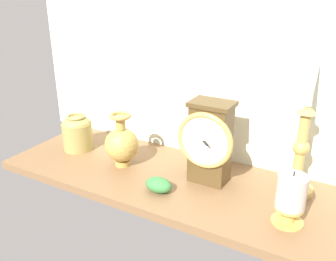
{
  "coord_description": "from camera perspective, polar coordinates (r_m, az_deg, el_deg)",
  "views": [
    {
      "loc": [
        44.51,
        -80.53,
        51.83
      ],
      "look_at": [
        -0.61,
        0.0,
        14.0
      ],
      "focal_mm": 38.85,
      "sensor_mm": 36.0,
      "label": 1
    }
  ],
  "objects": [
    {
      "name": "brass_vase_bulbous",
      "position": [
        1.09,
        -7.29,
        -2.04
      ],
      "size": [
        10.22,
        10.22,
        16.54
      ],
      "color": "tan",
      "rests_on": "ground_plane"
    },
    {
      "name": "mantel_clock",
      "position": [
        0.98,
        6.51,
        -1.75
      ],
      "size": [
        15.63,
        10.67,
        23.07
      ],
      "color": "#533C1E",
      "rests_on": "ground_plane"
    },
    {
      "name": "candlestick_tall_left",
      "position": [
        0.98,
        20.16,
        -2.4
      ],
      "size": [
        9.19,
        9.19,
        41.65
      ],
      "color": "tan",
      "rests_on": "ground_plane"
    },
    {
      "name": "ground_plane",
      "position": [
        1.06,
        0.29,
        -7.67
      ],
      "size": [
        100.0,
        36.0,
        2.4
      ],
      "primitive_type": "cube",
      "color": "brown"
    },
    {
      "name": "pillar_candle_front",
      "position": [
        0.88,
        18.68,
        -9.86
      ],
      "size": [
        7.45,
        7.45,
        13.4
      ],
      "color": "gold",
      "rests_on": "ground_plane"
    },
    {
      "name": "brass_vase_jar",
      "position": [
        1.23,
        -14.06,
        -0.17
      ],
      "size": [
        9.77,
        9.77,
        11.92
      ],
      "color": "#9E8E4C",
      "rests_on": "ground_plane"
    },
    {
      "name": "ivy_sprig",
      "position": [
        0.97,
        -1.48,
        -8.53
      ],
      "size": [
        7.47,
        5.23,
        3.95
      ],
      "color": "#377B3C",
      "rests_on": "ground_plane"
    },
    {
      "name": "back_wall",
      "position": [
        1.1,
        5.1,
        12.1
      ],
      "size": [
        120.0,
        2.0,
        65.0
      ],
      "primitive_type": "cube",
      "color": "white",
      "rests_on": "ground_plane"
    }
  ]
}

